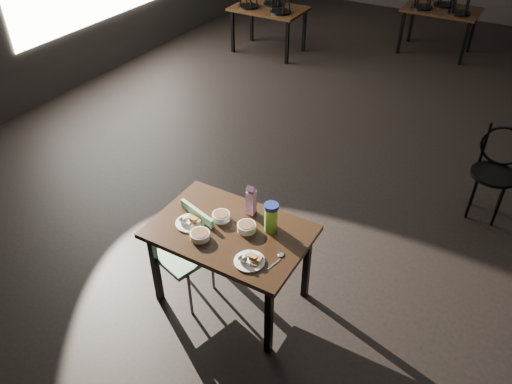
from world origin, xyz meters
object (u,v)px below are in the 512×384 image
Objects in this scene: juice_carton at (251,201)px; water_bottle at (271,217)px; bentwood_chair at (497,166)px; school_chair at (189,247)px; main_table at (230,238)px.

juice_carton is 1.07× the size of water_bottle.
bentwood_chair is at bearing 57.47° from water_bottle.
bentwood_chair is (1.35, 2.12, -0.32)m from water_bottle.
bentwood_chair is 1.14× the size of school_chair.
bentwood_chair is at bearing 51.80° from juice_carton.
main_table is at bearing -126.50° from bentwood_chair.
water_bottle reaches higher than bentwood_chair.
bentwood_chair is at bearing 66.73° from school_chair.
water_bottle is at bearing -24.41° from juice_carton.
water_bottle reaches higher than school_chair.
bentwood_chair is 3.08m from school_chair.
main_table is 1.46× the size of school_chair.
bentwood_chair reaches higher than school_chair.
main_table is 0.37m from water_bottle.
school_chair is at bearing -136.43° from juice_carton.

